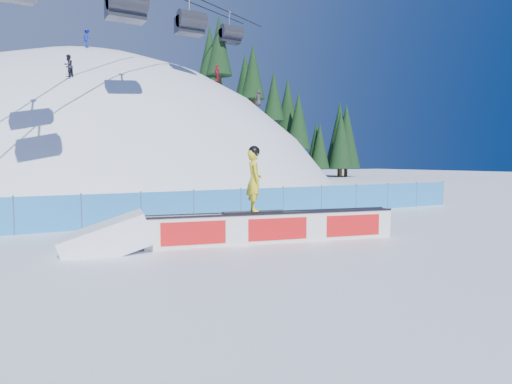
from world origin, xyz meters
TOP-DOWN VIEW (x-y plane):
  - ground at (0.00, 0.00)m, footprint 160.00×160.00m
  - snow_hill at (0.00, 42.00)m, footprint 64.00×64.00m
  - treeline at (23.98, 39.76)m, footprint 22.96×11.85m
  - safety_fence at (0.00, 4.50)m, footprint 22.05×0.05m
  - rail_box at (-2.52, -0.57)m, footprint 7.28×1.98m
  - snow_ramp at (-7.01, 0.36)m, footprint 2.53×1.86m
  - snowboarder at (-3.14, -0.44)m, footprint 1.82×0.73m
  - distant_skiers at (3.29, 30.24)m, footprint 19.91×10.77m

SIDE VIEW (x-z plane):
  - snow_hill at x=0.00m, z-range -50.00..14.00m
  - ground at x=0.00m, z-range 0.00..0.00m
  - snow_ramp at x=-7.01m, z-range -0.71..0.71m
  - rail_box at x=-2.52m, z-range -0.01..0.87m
  - safety_fence at x=0.00m, z-range -0.05..1.25m
  - snowboarder at x=-3.14m, z-range 0.86..2.73m
  - treeline at x=23.98m, z-range -1.08..19.95m
  - distant_skiers at x=3.29m, z-range 7.70..14.37m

